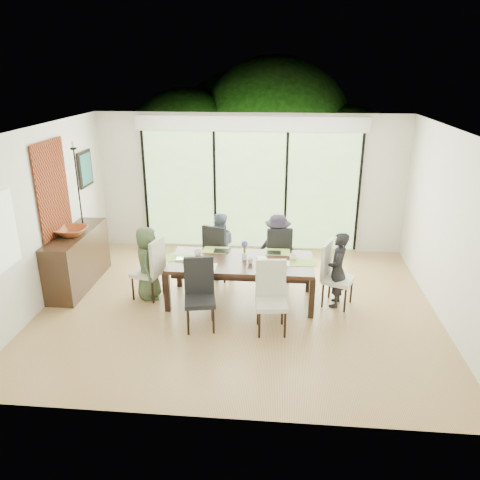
# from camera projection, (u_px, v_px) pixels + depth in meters

# --- Properties ---
(floor) EXTENTS (6.00, 5.00, 0.01)m
(floor) POSITION_uv_depth(u_px,v_px,m) (239.00, 306.00, 7.30)
(floor) COLOR olive
(floor) RESTS_ON ground
(ceiling) EXTENTS (6.00, 5.00, 0.01)m
(ceiling) POSITION_uv_depth(u_px,v_px,m) (238.00, 129.00, 6.35)
(ceiling) COLOR white
(ceiling) RESTS_ON wall_back
(wall_back) EXTENTS (6.00, 0.02, 2.70)m
(wall_back) POSITION_uv_depth(u_px,v_px,m) (250.00, 183.00, 9.17)
(wall_back) COLOR silver
(wall_back) RESTS_ON floor
(wall_front) EXTENTS (6.00, 0.02, 2.70)m
(wall_front) POSITION_uv_depth(u_px,v_px,m) (214.00, 306.00, 4.49)
(wall_front) COLOR beige
(wall_front) RESTS_ON floor
(wall_left) EXTENTS (0.02, 5.00, 2.70)m
(wall_left) POSITION_uv_depth(u_px,v_px,m) (41.00, 218.00, 7.08)
(wall_left) COLOR silver
(wall_left) RESTS_ON floor
(wall_right) EXTENTS (0.02, 5.00, 2.70)m
(wall_right) POSITION_uv_depth(u_px,v_px,m) (451.00, 230.00, 6.57)
(wall_right) COLOR silver
(wall_right) RESTS_ON floor
(glass_doors) EXTENTS (4.20, 0.02, 2.30)m
(glass_doors) POSITION_uv_depth(u_px,v_px,m) (250.00, 191.00, 9.19)
(glass_doors) COLOR #598C3F
(glass_doors) RESTS_ON wall_back
(blinds_header) EXTENTS (4.40, 0.06, 0.28)m
(blinds_header) POSITION_uv_depth(u_px,v_px,m) (251.00, 124.00, 8.72)
(blinds_header) COLOR white
(blinds_header) RESTS_ON wall_back
(mullion_a) EXTENTS (0.05, 0.04, 2.30)m
(mullion_a) POSITION_uv_depth(u_px,v_px,m) (146.00, 189.00, 9.35)
(mullion_a) COLOR black
(mullion_a) RESTS_ON wall_back
(mullion_b) EXTENTS (0.05, 0.04, 2.30)m
(mullion_b) POSITION_uv_depth(u_px,v_px,m) (215.00, 191.00, 9.24)
(mullion_b) COLOR black
(mullion_b) RESTS_ON wall_back
(mullion_c) EXTENTS (0.05, 0.04, 2.30)m
(mullion_c) POSITION_uv_depth(u_px,v_px,m) (286.00, 192.00, 9.12)
(mullion_c) COLOR black
(mullion_c) RESTS_ON wall_back
(mullion_d) EXTENTS (0.05, 0.04, 2.30)m
(mullion_d) POSITION_uv_depth(u_px,v_px,m) (359.00, 194.00, 9.00)
(mullion_d) COLOR black
(mullion_d) RESTS_ON wall_back
(deck) EXTENTS (6.00, 1.80, 0.10)m
(deck) POSITION_uv_depth(u_px,v_px,m) (253.00, 235.00, 10.49)
(deck) COLOR brown
(deck) RESTS_ON ground
(rail_top) EXTENTS (6.00, 0.08, 0.06)m
(rail_top) POSITION_uv_depth(u_px,v_px,m) (255.00, 200.00, 11.03)
(rail_top) COLOR brown
(rail_top) RESTS_ON deck
(foliage_left) EXTENTS (3.20, 3.20, 3.20)m
(foliage_left) POSITION_uv_depth(u_px,v_px,m) (187.00, 153.00, 11.80)
(foliage_left) COLOR #14380F
(foliage_left) RESTS_ON ground
(foliage_mid) EXTENTS (4.00, 4.00, 4.00)m
(foliage_mid) POSITION_uv_depth(u_px,v_px,m) (275.00, 137.00, 12.05)
(foliage_mid) COLOR #14380F
(foliage_mid) RESTS_ON ground
(foliage_right) EXTENTS (2.80, 2.80, 2.80)m
(foliage_right) POSITION_uv_depth(u_px,v_px,m) (348.00, 165.00, 11.34)
(foliage_right) COLOR #14380F
(foliage_right) RESTS_ON ground
(foliage_far) EXTENTS (3.60, 3.60, 3.60)m
(foliage_far) POSITION_uv_depth(u_px,v_px,m) (239.00, 139.00, 12.85)
(foliage_far) COLOR #14380F
(foliage_far) RESTS_ON ground
(table_top) EXTENTS (2.21, 1.01, 0.06)m
(table_top) POSITION_uv_depth(u_px,v_px,m) (241.00, 262.00, 7.23)
(table_top) COLOR black
(table_top) RESTS_ON floor
(table_apron) EXTENTS (2.03, 0.83, 0.09)m
(table_apron) POSITION_uv_depth(u_px,v_px,m) (241.00, 267.00, 7.25)
(table_apron) COLOR black
(table_apron) RESTS_ON floor
(table_leg_fl) EXTENTS (0.08, 0.08, 0.64)m
(table_leg_fl) POSITION_uv_depth(u_px,v_px,m) (167.00, 292.00, 7.04)
(table_leg_fl) COLOR black
(table_leg_fl) RESTS_ON floor
(table_leg_fr) EXTENTS (0.08, 0.08, 0.64)m
(table_leg_fr) POSITION_uv_depth(u_px,v_px,m) (312.00, 298.00, 6.85)
(table_leg_fr) COLOR black
(table_leg_fr) RESTS_ON floor
(table_leg_bl) EXTENTS (0.08, 0.08, 0.64)m
(table_leg_bl) POSITION_uv_depth(u_px,v_px,m) (179.00, 269.00, 7.84)
(table_leg_bl) COLOR black
(table_leg_bl) RESTS_ON floor
(table_leg_br) EXTENTS (0.08, 0.08, 0.64)m
(table_leg_br) POSITION_uv_depth(u_px,v_px,m) (309.00, 274.00, 7.66)
(table_leg_br) COLOR black
(table_leg_br) RESTS_ON floor
(chair_left_end) EXTENTS (0.51, 0.51, 1.01)m
(chair_left_end) POSITION_uv_depth(u_px,v_px,m) (147.00, 268.00, 7.41)
(chair_left_end) COLOR beige
(chair_left_end) RESTS_ON floor
(chair_right_end) EXTENTS (0.55, 0.55, 1.01)m
(chair_right_end) POSITION_uv_depth(u_px,v_px,m) (338.00, 275.00, 7.15)
(chair_right_end) COLOR silver
(chair_right_end) RESTS_ON floor
(chair_far_left) EXTENTS (0.54, 0.54, 1.01)m
(chair_far_left) POSITION_uv_depth(u_px,v_px,m) (220.00, 250.00, 8.11)
(chair_far_left) COLOR black
(chair_far_left) RESTS_ON floor
(chair_far_right) EXTENTS (0.49, 0.49, 1.01)m
(chair_far_right) POSITION_uv_depth(u_px,v_px,m) (277.00, 252.00, 8.03)
(chair_far_right) COLOR black
(chair_far_right) RESTS_ON floor
(chair_near_left) EXTENTS (0.50, 0.50, 1.01)m
(chair_near_left) POSITION_uv_depth(u_px,v_px,m) (200.00, 296.00, 6.51)
(chair_near_left) COLOR black
(chair_near_left) RESTS_ON floor
(chair_near_right) EXTENTS (0.47, 0.47, 1.01)m
(chair_near_right) POSITION_uv_depth(u_px,v_px,m) (272.00, 299.00, 6.43)
(chair_near_right) COLOR beige
(chair_near_right) RESTS_ON floor
(person_left_end) EXTENTS (0.42, 0.60, 1.19)m
(person_left_end) POSITION_uv_depth(u_px,v_px,m) (148.00, 263.00, 7.37)
(person_left_end) COLOR #415337
(person_left_end) RESTS_ON floor
(person_right_end) EXTENTS (0.46, 0.62, 1.19)m
(person_right_end) POSITION_uv_depth(u_px,v_px,m) (338.00, 270.00, 7.12)
(person_right_end) COLOR black
(person_right_end) RESTS_ON floor
(person_far_left) EXTENTS (0.59, 0.41, 1.19)m
(person_far_left) POSITION_uv_depth(u_px,v_px,m) (219.00, 246.00, 8.06)
(person_far_left) COLOR slate
(person_far_left) RESTS_ON floor
(person_far_right) EXTENTS (0.59, 0.40, 1.19)m
(person_far_right) POSITION_uv_depth(u_px,v_px,m) (277.00, 248.00, 7.98)
(person_far_right) COLOR #262030
(person_far_right) RESTS_ON floor
(placemat_left) EXTENTS (0.41, 0.30, 0.01)m
(placemat_left) POSITION_uv_depth(u_px,v_px,m) (180.00, 258.00, 7.30)
(placemat_left) COLOR #77AD3D
(placemat_left) RESTS_ON table_top
(placemat_right) EXTENTS (0.41, 0.30, 0.01)m
(placemat_right) POSITION_uv_depth(u_px,v_px,m) (303.00, 263.00, 7.13)
(placemat_right) COLOR #7BA53B
(placemat_right) RESTS_ON table_top
(placemat_far_l) EXTENTS (0.41, 0.30, 0.01)m
(placemat_far_l) POSITION_uv_depth(u_px,v_px,m) (216.00, 250.00, 7.63)
(placemat_far_l) COLOR #94BF44
(placemat_far_l) RESTS_ON table_top
(placemat_far_r) EXTENTS (0.41, 0.30, 0.01)m
(placemat_far_r) POSITION_uv_depth(u_px,v_px,m) (277.00, 252.00, 7.54)
(placemat_far_r) COLOR #91C446
(placemat_far_r) RESTS_ON table_top
(placemat_paper) EXTENTS (0.41, 0.30, 0.01)m
(placemat_paper) POSITION_uv_depth(u_px,v_px,m) (203.00, 267.00, 6.98)
(placemat_paper) COLOR white
(placemat_paper) RESTS_ON table_top
(tablet_far_l) EXTENTS (0.24, 0.17, 0.01)m
(tablet_far_l) POSITION_uv_depth(u_px,v_px,m) (221.00, 251.00, 7.57)
(tablet_far_l) COLOR black
(tablet_far_l) RESTS_ON table_top
(tablet_far_r) EXTENTS (0.22, 0.16, 0.01)m
(tablet_far_r) POSITION_uv_depth(u_px,v_px,m) (274.00, 253.00, 7.50)
(tablet_far_r) COLOR black
(tablet_far_r) RESTS_ON table_top
(papers) EXTENTS (0.28, 0.20, 0.00)m
(papers) POSITION_uv_depth(u_px,v_px,m) (287.00, 263.00, 7.11)
(papers) COLOR white
(papers) RESTS_ON table_top
(platter_base) EXTENTS (0.24, 0.24, 0.02)m
(platter_base) POSITION_uv_depth(u_px,v_px,m) (203.00, 266.00, 6.98)
(platter_base) COLOR white
(platter_base) RESTS_ON table_top
(platter_snacks) EXTENTS (0.18, 0.18, 0.01)m
(platter_snacks) POSITION_uv_depth(u_px,v_px,m) (203.00, 265.00, 6.97)
(platter_snacks) COLOR #C68417
(platter_snacks) RESTS_ON table_top
(vase) EXTENTS (0.07, 0.07, 0.11)m
(vase) POSITION_uv_depth(u_px,v_px,m) (245.00, 256.00, 7.24)
(vase) COLOR silver
(vase) RESTS_ON table_top
(hyacinth_stems) EXTENTS (0.04, 0.04, 0.15)m
(hyacinth_stems) POSITION_uv_depth(u_px,v_px,m) (245.00, 249.00, 7.20)
(hyacinth_stems) COLOR #337226
(hyacinth_stems) RESTS_ON table_top
(hyacinth_blooms) EXTENTS (0.10, 0.10, 0.10)m
(hyacinth_blooms) POSITION_uv_depth(u_px,v_px,m) (245.00, 244.00, 7.17)
(hyacinth_blooms) COLOR #5447B2
(hyacinth_blooms) RESTS_ON table_top
(laptop) EXTENTS (0.31, 0.21, 0.02)m
(laptop) POSITION_uv_depth(u_px,v_px,m) (185.00, 260.00, 7.19)
(laptop) COLOR silver
(laptop) RESTS_ON table_top
(cup_a) EXTENTS (0.13, 0.13, 0.09)m
(cup_a) POSITION_uv_depth(u_px,v_px,m) (198.00, 253.00, 7.40)
(cup_a) COLOR white
(cup_a) RESTS_ON table_top
(cup_b) EXTENTS (0.12, 0.12, 0.08)m
(cup_b) POSITION_uv_depth(u_px,v_px,m) (250.00, 261.00, 7.09)
(cup_b) COLOR white
(cup_b) RESTS_ON table_top
(cup_c) EXTENTS (0.12, 0.12, 0.09)m
(cup_c) POSITION_uv_depth(u_px,v_px,m) (293.00, 257.00, 7.23)
(cup_c) COLOR white
(cup_c) RESTS_ON table_top
(book) EXTENTS (0.20, 0.24, 0.02)m
(book) POSITION_uv_depth(u_px,v_px,m) (257.00, 259.00, 7.24)
(book) COLOR white
(book) RESTS_ON table_top
(sideboard) EXTENTS (0.47, 1.67, 0.94)m
(sideboard) POSITION_uv_depth(u_px,v_px,m) (78.00, 259.00, 7.84)
(sideboard) COLOR black
(sideboard) RESTS_ON floor
(bowl) EXTENTS (0.50, 0.50, 0.12)m
(bowl) POSITION_uv_depth(u_px,v_px,m) (71.00, 231.00, 7.57)
(bowl) COLOR brown
(bowl) RESTS_ON sideboard
(candlestick_base) EXTENTS (0.10, 0.10, 0.04)m
(candlestick_base) POSITION_uv_depth(u_px,v_px,m) (83.00, 225.00, 8.00)
(candlestick_base) COLOR black
(candlestick_base) RESTS_ON sideboard
(candlestick_shaft) EXTENTS (0.02, 0.02, 1.30)m
(candlestick_shaft) POSITION_uv_depth(u_px,v_px,m) (78.00, 187.00, 7.77)
(candlestick_shaft) COLOR black
(candlestick_shaft) RESTS_ON sideboard
(candlestick_pan) EXTENTS (0.10, 0.10, 0.03)m
(candlestick_pan) POSITION_uv_depth(u_px,v_px,m) (73.00, 148.00, 7.54)
(candlestick_pan) COLOR black
(candlestick_pan) RESTS_ON sideboard
(candle) EXTENTS (0.04, 0.04, 0.10)m
(candle) POSITION_uv_depth(u_px,v_px,m) (73.00, 145.00, 7.52)
(candle) COLOR silver
(candle) RESTS_ON sideboard
(tapestry) EXTENTS (0.02, 1.00, 1.50)m
(tapestry) POSITION_uv_depth(u_px,v_px,m) (53.00, 189.00, 7.33)
(tapestry) COLOR maroon
(tapestry) RESTS_ON wall_left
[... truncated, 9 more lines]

